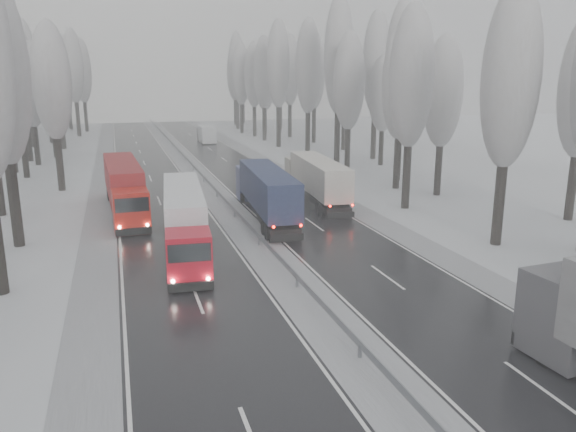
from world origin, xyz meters
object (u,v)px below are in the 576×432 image
truck_blue_box (265,189)px  truck_cream_box (316,176)px  truck_red_red (124,184)px  truck_red_white (184,215)px  box_truck_distant (206,134)px

truck_blue_box → truck_cream_box: 7.57m
truck_cream_box → truck_red_red: truck_red_red is taller
truck_blue_box → truck_cream_box: bearing=42.8°
truck_blue_box → truck_red_white: size_ratio=1.03×
box_truck_distant → truck_red_red: 50.95m
truck_cream_box → truck_blue_box: bearing=-136.2°
truck_blue_box → truck_red_red: bearing=157.8°
truck_red_red → truck_blue_box: bearing=-28.8°
truck_red_red → truck_cream_box: bearing=-4.1°
truck_blue_box → truck_red_white: bearing=-133.3°
box_truck_distant → truck_red_red: truck_red_red is taller
box_truck_distant → truck_red_white: (-11.00, -60.54, 0.78)m
truck_blue_box → box_truck_distant: size_ratio=2.02×
truck_blue_box → truck_red_red: size_ratio=0.98×
truck_blue_box → truck_red_red: (-10.50, 5.16, 0.04)m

